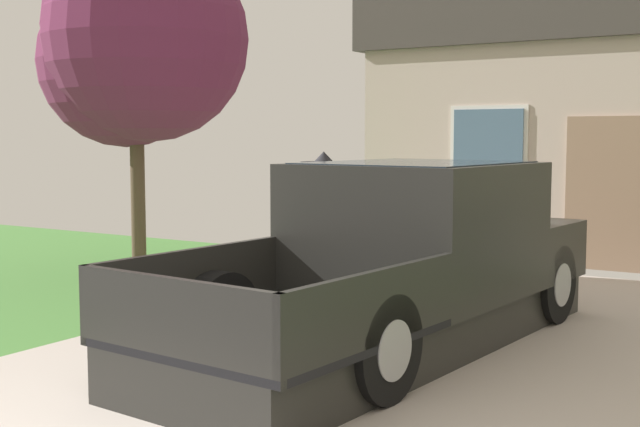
# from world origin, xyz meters

# --- Properties ---
(pickup_truck) EXTENTS (2.25, 5.33, 1.67)m
(pickup_truck) POSITION_xyz_m (0.11, 4.47, 0.75)
(pickup_truck) COLOR #262522
(pickup_truck) RESTS_ON ground
(person_with_hat) EXTENTS (0.52, 0.52, 1.74)m
(person_with_hat) POSITION_xyz_m (-1.39, 5.37, 0.97)
(person_with_hat) COLOR #333842
(person_with_hat) RESTS_ON ground
(handbag) EXTENTS (0.37, 0.14, 0.44)m
(handbag) POSITION_xyz_m (-1.37, 5.06, 0.13)
(handbag) COLOR #B24C56
(handbag) RESTS_ON ground
(neighbor_tree) EXTENTS (3.03, 2.78, 4.70)m
(neighbor_tree) POSITION_xyz_m (-4.75, 5.98, 3.20)
(neighbor_tree) COLOR brown
(neighbor_tree) RESTS_ON ground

